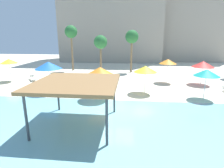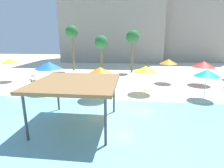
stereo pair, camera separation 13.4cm
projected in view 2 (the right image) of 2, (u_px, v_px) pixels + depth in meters
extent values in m
plane|color=beige|center=(118.00, 107.00, 13.62)|extent=(80.00, 80.00, 0.00)
cube|color=#7AB7C1|center=(109.00, 149.00, 8.57)|extent=(44.00, 13.50, 0.04)
cylinder|color=#42474C|center=(58.00, 93.00, 12.82)|extent=(0.14, 0.14, 2.55)
cylinder|color=#42474C|center=(114.00, 95.00, 12.40)|extent=(0.14, 0.14, 2.55)
cylinder|color=#42474C|center=(25.00, 118.00, 8.94)|extent=(0.14, 0.14, 2.55)
cylinder|color=#42474C|center=(106.00, 122.00, 8.51)|extent=(0.14, 0.14, 2.55)
cube|color=olive|center=(76.00, 83.00, 10.32)|extent=(4.75, 4.75, 0.18)
cylinder|color=silver|center=(11.00, 72.00, 21.47)|extent=(0.06, 0.06, 2.17)
cone|color=yellow|center=(10.00, 61.00, 21.12)|extent=(1.95, 1.95, 0.54)
cylinder|color=silver|center=(205.00, 88.00, 15.22)|extent=(0.06, 0.06, 2.01)
cone|color=teal|center=(207.00, 73.00, 14.89)|extent=(2.10, 2.10, 0.58)
cylinder|color=silver|center=(145.00, 83.00, 16.89)|extent=(0.06, 0.06, 2.02)
cone|color=yellow|center=(146.00, 69.00, 16.56)|extent=(2.14, 2.14, 0.59)
cylinder|color=silver|center=(168.00, 73.00, 20.78)|extent=(0.06, 0.06, 2.20)
cone|color=orange|center=(169.00, 61.00, 20.43)|extent=(1.97, 1.97, 0.54)
cylinder|color=silver|center=(50.00, 80.00, 17.28)|extent=(0.06, 0.06, 2.26)
cone|color=blue|center=(49.00, 65.00, 16.90)|extent=(2.49, 2.49, 0.69)
cylinder|color=silver|center=(202.00, 76.00, 19.98)|extent=(0.06, 0.06, 1.95)
cone|color=red|center=(204.00, 64.00, 19.65)|extent=(2.41, 2.41, 0.66)
cylinder|color=silver|center=(100.00, 87.00, 15.30)|extent=(0.06, 0.06, 2.12)
cone|color=orange|center=(100.00, 71.00, 14.95)|extent=(2.38, 2.38, 0.65)
cylinder|color=white|center=(73.00, 91.00, 17.45)|extent=(0.05, 0.05, 0.22)
cylinder|color=white|center=(68.00, 91.00, 17.36)|extent=(0.05, 0.05, 0.22)
cylinder|color=white|center=(73.00, 87.00, 18.82)|extent=(0.05, 0.05, 0.22)
cylinder|color=white|center=(68.00, 87.00, 18.73)|extent=(0.05, 0.05, 0.22)
cube|color=white|center=(70.00, 87.00, 18.05)|extent=(1.10, 1.90, 0.10)
cube|color=white|center=(70.00, 83.00, 18.68)|extent=(0.72, 0.66, 0.40)
cylinder|color=white|center=(37.00, 80.00, 21.59)|extent=(0.05, 0.05, 0.22)
cylinder|color=white|center=(32.00, 81.00, 21.37)|extent=(0.05, 0.05, 0.22)
cylinder|color=white|center=(35.00, 78.00, 22.81)|extent=(0.05, 0.05, 0.22)
cylinder|color=white|center=(31.00, 78.00, 22.60)|extent=(0.05, 0.05, 0.22)
cube|color=white|center=(34.00, 78.00, 22.05)|extent=(1.51, 1.83, 0.10)
cube|color=white|center=(33.00, 75.00, 22.61)|extent=(0.78, 0.76, 0.40)
cylinder|color=brown|center=(132.00, 56.00, 26.52)|extent=(0.28, 0.28, 4.86)
sphere|color=#286B33|center=(133.00, 37.00, 25.81)|extent=(1.90, 1.90, 1.90)
cylinder|color=brown|center=(73.00, 53.00, 28.00)|extent=(0.28, 0.28, 5.60)
sphere|color=#286B33|center=(72.00, 32.00, 27.20)|extent=(1.90, 1.90, 1.90)
cylinder|color=brown|center=(102.00, 59.00, 25.85)|extent=(0.28, 0.28, 4.14)
sphere|color=#286B33|center=(101.00, 42.00, 25.23)|extent=(1.90, 1.90, 1.90)
cube|color=#9E9384|center=(113.00, 12.00, 39.54)|extent=(21.06, 11.63, 20.85)
cube|color=#9E9384|center=(179.00, 27.00, 40.57)|extent=(19.25, 10.07, 14.66)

